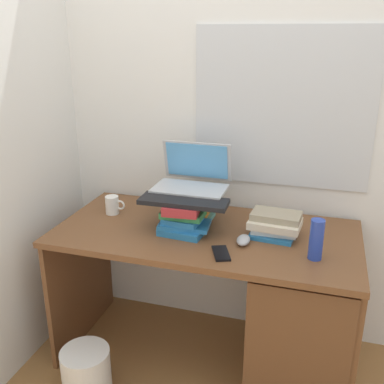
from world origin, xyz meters
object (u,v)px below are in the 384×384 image
(keyboard, at_px, (184,201))
(wastebasket, at_px, (87,375))
(water_bottle, at_px, (316,239))
(book_stack_side, at_px, (275,224))
(book_stack_keyboard_riser, at_px, (183,218))
(book_stack_tall, at_px, (189,205))
(cell_phone, at_px, (221,253))
(desk, at_px, (278,306))
(laptop, at_px, (193,177))
(computer_mouse, at_px, (243,240))
(mug, at_px, (113,205))

(keyboard, relative_size, wastebasket, 1.58)
(water_bottle, bearing_deg, book_stack_side, 137.17)
(book_stack_keyboard_riser, bearing_deg, book_stack_side, 12.61)
(book_stack_tall, distance_m, water_bottle, 0.67)
(cell_phone, bearing_deg, book_stack_keyboard_riser, 121.79)
(book_stack_side, relative_size, wastebasket, 0.93)
(keyboard, bearing_deg, book_stack_keyboard_riser, 137.92)
(keyboard, bearing_deg, wastebasket, -134.59)
(desk, distance_m, keyboard, 0.69)
(desk, xyz_separation_m, book_stack_keyboard_riser, (-0.47, -0.02, 0.41))
(keyboard, bearing_deg, desk, 2.01)
(book_stack_tall, bearing_deg, laptop, 85.16)
(desk, bearing_deg, computer_mouse, -161.91)
(book_stack_tall, bearing_deg, mug, -176.63)
(desk, distance_m, mug, 0.99)
(computer_mouse, relative_size, wastebasket, 0.39)
(desk, bearing_deg, water_bottle, -36.56)
(laptop, height_order, cell_phone, laptop)
(book_stack_side, relative_size, computer_mouse, 2.40)
(desk, xyz_separation_m, book_stack_side, (-0.05, 0.07, 0.40))
(book_stack_tall, xyz_separation_m, water_bottle, (0.63, -0.23, 0.00))
(keyboard, distance_m, water_bottle, 0.62)
(book_stack_side, height_order, laptop, laptop)
(laptop, bearing_deg, book_stack_keyboard_riser, -87.23)
(laptop, relative_size, keyboard, 0.85)
(wastebasket, bearing_deg, book_stack_keyboard_riser, 47.69)
(keyboard, relative_size, computer_mouse, 4.04)
(book_stack_side, bearing_deg, water_bottle, -42.83)
(keyboard, height_order, mug, keyboard)
(book_stack_keyboard_riser, relative_size, mug, 2.32)
(laptop, bearing_deg, book_stack_side, -12.87)
(book_stack_tall, relative_size, water_bottle, 1.41)
(book_stack_tall, distance_m, keyboard, 0.17)
(laptop, relative_size, mug, 3.29)
(book_stack_tall, height_order, laptop, laptop)
(book_stack_tall, distance_m, cell_phone, 0.40)
(desk, xyz_separation_m, water_bottle, (0.15, -0.11, 0.43))
(laptop, bearing_deg, mug, -170.11)
(wastebasket, bearing_deg, book_stack_tall, 57.43)
(mug, relative_size, cell_phone, 0.80)
(keyboard, bearing_deg, computer_mouse, -6.84)
(book_stack_tall, relative_size, computer_mouse, 2.43)
(cell_phone, bearing_deg, keyboard, 121.92)
(book_stack_keyboard_riser, xyz_separation_m, computer_mouse, (0.30, -0.03, -0.06))
(book_stack_tall, bearing_deg, water_bottle, -19.95)
(computer_mouse, bearing_deg, book_stack_side, 45.54)
(desk, distance_m, laptop, 0.76)
(laptop, xyz_separation_m, wastebasket, (-0.35, -0.59, -0.84))
(book_stack_side, distance_m, mug, 0.86)
(computer_mouse, height_order, mug, mug)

